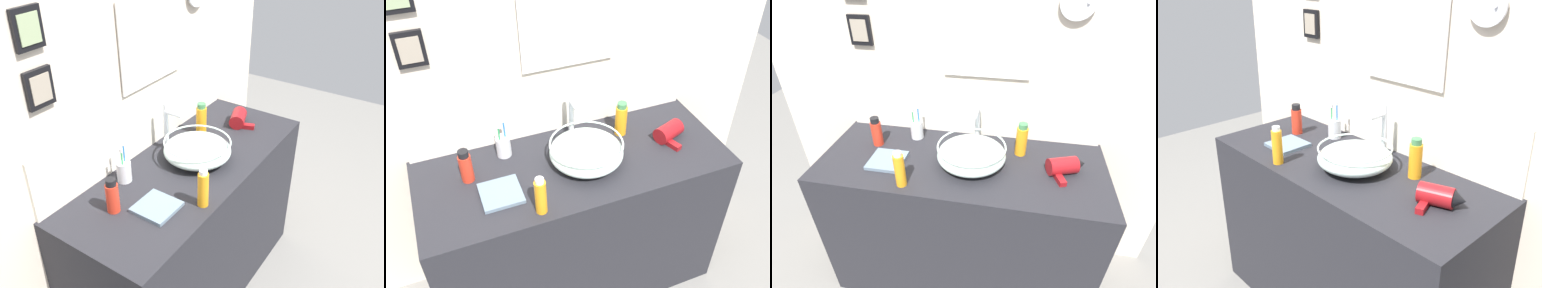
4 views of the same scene
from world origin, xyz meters
The scene contains 10 objects.
vanity_counter centered at (0.00, 0.00, 0.41)m, with size 1.35×0.54×0.83m, color #232328.
back_panel centered at (0.00, 0.30, 1.19)m, with size 2.20×0.10×2.39m.
glass_bowl_sink centered at (0.05, -0.01, 0.88)m, with size 0.32×0.32×0.10m.
faucet centered at (0.05, 0.16, 0.96)m, with size 0.02×0.10×0.24m.
hair_drier centered at (0.47, 0.00, 0.86)m, with size 0.18×0.17×0.08m.
toothbrush_cup centered at (-0.27, 0.16, 0.88)m, with size 0.06×0.06×0.19m.
soap_dispenser centered at (-0.44, 0.07, 0.90)m, with size 0.05×0.05×0.15m.
shampoo_bottle centered at (0.27, 0.12, 0.91)m, with size 0.05×0.05×0.17m.
lotion_bottle centered at (-0.22, -0.21, 0.91)m, with size 0.04×0.04×0.17m.
hand_towel centered at (-0.34, -0.07, 0.83)m, with size 0.16×0.16×0.02m, color slate.
Camera 4 is at (1.21, -1.14, 1.63)m, focal length 40.00 mm.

